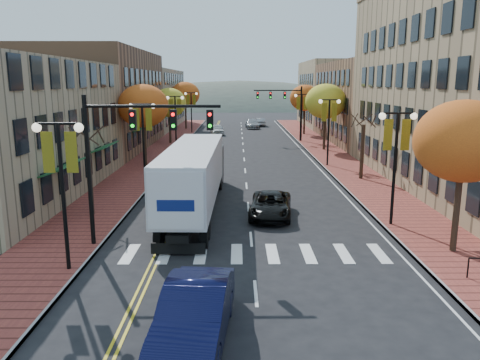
{
  "coord_description": "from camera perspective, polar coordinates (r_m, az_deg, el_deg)",
  "views": [
    {
      "loc": [
        -0.66,
        -17.82,
        7.55
      ],
      "look_at": [
        -0.52,
        7.63,
        2.2
      ],
      "focal_mm": 35.0,
      "sensor_mm": 36.0,
      "label": 1
    }
  ],
  "objects": [
    {
      "name": "tree_right_b",
      "position": [
        37.48,
        14.66,
        3.36
      ],
      "size": [
        0.28,
        0.28,
        4.2
      ],
      "color": "#382619",
      "rests_on": "sidewalk_right"
    },
    {
      "name": "sidewalk_right",
      "position": [
        51.78,
        10.47,
        3.38
      ],
      "size": [
        4.0,
        85.0,
        0.15
      ],
      "primitive_type": "cube",
      "color": "brown",
      "rests_on": "ground"
    },
    {
      "name": "lamp_left_b",
      "position": [
        34.66,
        -11.75,
        6.24
      ],
      "size": [
        1.96,
        0.36,
        6.05
      ],
      "color": "black",
      "rests_on": "ground"
    },
    {
      "name": "lamp_left_d",
      "position": [
        70.23,
        -5.97,
        9.16
      ],
      "size": [
        1.96,
        0.36,
        6.05
      ],
      "color": "black",
      "rests_on": "ground"
    },
    {
      "name": "lamp_left_a",
      "position": [
        19.37,
        -20.99,
        1.39
      ],
      "size": [
        1.96,
        0.36,
        6.05
      ],
      "color": "black",
      "rests_on": "ground"
    },
    {
      "name": "tree_left_a",
      "position": [
        27.65,
        -17.86,
        0.24
      ],
      "size": [
        0.28,
        0.28,
        4.2
      ],
      "color": "#382619",
      "rests_on": "sidewalk_left"
    },
    {
      "name": "building_left_far",
      "position": [
        80.55,
        -12.18,
        9.62
      ],
      "size": [
        12.0,
        26.0,
        9.5
      ],
      "primitive_type": "cube",
      "color": "#9E8966",
      "rests_on": "ground"
    },
    {
      "name": "building_left_mid",
      "position": [
        56.29,
        -17.41,
        9.26
      ],
      "size": [
        12.0,
        24.0,
        11.0
      ],
      "primitive_type": "cube",
      "color": "brown",
      "rests_on": "ground"
    },
    {
      "name": "black_suv",
      "position": [
        26.68,
        3.75,
        -3.06
      ],
      "size": [
        2.8,
        5.15,
        1.37
      ],
      "primitive_type": "imported",
      "rotation": [
        0.0,
        0.0,
        -0.11
      ],
      "color": "black",
      "rests_on": "ground"
    },
    {
      "name": "navy_sedan",
      "position": [
        14.33,
        -5.55,
        -15.91
      ],
      "size": [
        2.32,
        5.52,
        1.77
      ],
      "primitive_type": "imported",
      "rotation": [
        0.0,
        0.0,
        -0.08
      ],
      "color": "black",
      "rests_on": "ground"
    },
    {
      "name": "tree_left_c",
      "position": [
        58.47,
        -8.61,
        9.3
      ],
      "size": [
        4.16,
        4.16,
        6.69
      ],
      "color": "#382619",
      "rests_on": "sidewalk_left"
    },
    {
      "name": "building_right_mid",
      "position": [
        62.87,
        17.67,
        9.0
      ],
      "size": [
        15.0,
        24.0,
        10.0
      ],
      "primitive_type": "cube",
      "color": "brown",
      "rests_on": "ground"
    },
    {
      "name": "lamp_right_a",
      "position": [
        25.39,
        18.49,
        3.89
      ],
      "size": [
        1.96,
        0.36,
        6.05
      ],
      "color": "black",
      "rests_on": "ground"
    },
    {
      "name": "tree_right_d",
      "position": [
        68.54,
        7.92,
        9.88
      ],
      "size": [
        4.35,
        4.35,
        7.0
      ],
      "color": "#382619",
      "rests_on": "sidewalk_right"
    },
    {
      "name": "tree_right_a",
      "position": [
        22.19,
        25.58,
        4.25
      ],
      "size": [
        4.16,
        4.16,
        6.69
      ],
      "color": "#382619",
      "rests_on": "sidewalk_right"
    },
    {
      "name": "semi_truck",
      "position": [
        27.67,
        -5.43,
        0.98
      ],
      "size": [
        2.88,
        16.1,
        4.01
      ],
      "rotation": [
        0.0,
        0.0,
        -0.02
      ],
      "color": "black",
      "rests_on": "ground"
    },
    {
      "name": "sidewalk_left",
      "position": [
        51.55,
        -9.63,
        3.37
      ],
      "size": [
        4.0,
        85.0,
        0.15
      ],
      "primitive_type": "cube",
      "color": "brown",
      "rests_on": "ground"
    },
    {
      "name": "tree_left_d",
      "position": [
        76.3,
        -6.68,
        10.34
      ],
      "size": [
        4.61,
        4.61,
        7.42
      ],
      "color": "#382619",
      "rests_on": "sidewalk_left"
    },
    {
      "name": "car_far_silver",
      "position": [
        77.87,
        1.48,
        6.86
      ],
      "size": [
        2.37,
        5.23,
        1.49
      ],
      "primitive_type": "imported",
      "rotation": [
        0.0,
        0.0,
        0.06
      ],
      "color": "#929399",
      "rests_on": "ground"
    },
    {
      "name": "traffic_mast_far",
      "position": [
        60.19,
        5.63,
        9.32
      ],
      "size": [
        6.1,
        0.34,
        7.0
      ],
      "color": "black",
      "rests_on": "ground"
    },
    {
      "name": "traffic_mast_near",
      "position": [
        21.53,
        -13.28,
        4.54
      ],
      "size": [
        6.1,
        0.35,
        7.0
      ],
      "color": "black",
      "rests_on": "ground"
    },
    {
      "name": "lamp_right_b",
      "position": [
        42.73,
        10.79,
        7.3
      ],
      "size": [
        1.96,
        0.36,
        6.05
      ],
      "color": "black",
      "rests_on": "ground"
    },
    {
      "name": "car_far_oncoming",
      "position": [
        82.2,
        2.5,
        7.08
      ],
      "size": [
        1.59,
        4.21,
        1.37
      ],
      "primitive_type": "imported",
      "rotation": [
        0.0,
        0.0,
        3.17
      ],
      "color": "#9B9CA3",
      "rests_on": "ground"
    },
    {
      "name": "building_right_far",
      "position": [
        84.06,
        13.08,
        10.18
      ],
      "size": [
        15.0,
        20.0,
        11.0
      ],
      "primitive_type": "cube",
      "color": "#9E8966",
      "rests_on": "ground"
    },
    {
      "name": "lamp_right_c",
      "position": [
        60.46,
        7.54,
        8.69
      ],
      "size": [
        1.96,
        0.36,
        6.05
      ],
      "color": "black",
      "rests_on": "ground"
    },
    {
      "name": "tree_right_c",
      "position": [
        52.76,
        10.39,
        9.4
      ],
      "size": [
        4.48,
        4.48,
        7.21
      ],
      "color": "#382619",
      "rests_on": "sidewalk_right"
    },
    {
      "name": "lamp_left_c",
      "position": [
        52.37,
        -7.89,
        8.2
      ],
      "size": [
        1.96,
        0.36,
        6.05
      ],
      "color": "black",
      "rests_on": "ground"
    },
    {
      "name": "ground",
      "position": [
        19.37,
        1.7,
        -11.08
      ],
      "size": [
        200.0,
        200.0,
        0.0
      ],
      "primitive_type": "plane",
      "color": "black",
      "rests_on": "ground"
    },
    {
      "name": "tree_left_b",
      "position": [
        42.7,
        -11.71,
        8.81
      ],
      "size": [
        4.48,
        4.48,
        7.21
      ],
      "color": "#382619",
      "rests_on": "sidewalk_left"
    },
    {
      "name": "car_far_white",
      "position": [
        68.54,
        -2.8,
        6.18
      ],
      "size": [
        2.37,
        4.64,
        1.51
      ],
      "primitive_type": "imported",
      "rotation": [
        0.0,
        0.0,
        0.14
      ],
      "color": "silver",
      "rests_on": "ground"
    }
  ]
}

